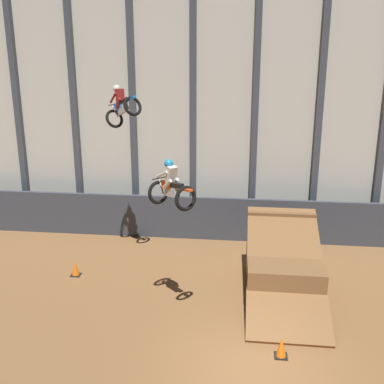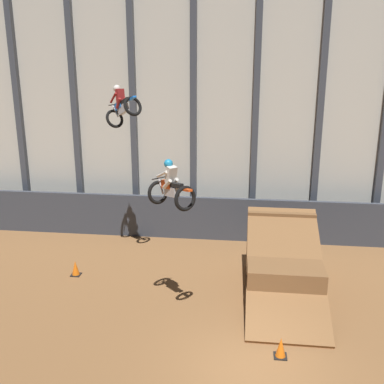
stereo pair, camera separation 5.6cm
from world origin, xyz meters
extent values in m
plane|color=brown|center=(0.00, 0.00, 0.00)|extent=(60.00, 60.00, 0.00)
cube|color=beige|center=(0.00, 10.21, 5.95)|extent=(32.00, 0.12, 11.90)
cube|color=#3D424C|center=(-11.05, 10.01, 5.95)|extent=(0.28, 0.28, 11.90)
cube|color=#3D424C|center=(-8.29, 10.01, 5.95)|extent=(0.28, 0.28, 11.90)
cube|color=#3D424C|center=(-5.53, 10.01, 5.95)|extent=(0.28, 0.28, 11.90)
cube|color=#3D424C|center=(-2.76, 10.01, 5.95)|extent=(0.28, 0.28, 11.90)
cube|color=#3D424C|center=(0.00, 10.01, 5.95)|extent=(0.28, 0.28, 11.90)
cube|color=#3D424C|center=(2.76, 10.01, 5.95)|extent=(0.28, 0.28, 11.90)
cube|color=#383D47|center=(0.00, 9.02, 0.99)|extent=(31.36, 0.20, 1.97)
cube|color=brown|center=(1.04, 4.53, 0.72)|extent=(2.46, 3.63, 1.43)
cube|color=brown|center=(1.04, 6.10, 1.19)|extent=(2.51, 0.50, 2.39)
cube|color=brown|center=(1.04, 3.75, 1.19)|extent=(2.51, 5.27, 2.57)
torus|color=black|center=(-5.36, 6.49, 5.73)|extent=(0.78, 0.80, 0.71)
torus|color=black|center=(-4.42, 5.61, 6.28)|extent=(0.78, 0.80, 0.71)
cube|color=#B7B7BC|center=(-4.89, 6.05, 6.13)|extent=(0.55, 0.53, 0.46)
cube|color=blue|center=(-5.06, 6.21, 6.25)|extent=(0.50, 0.49, 0.39)
cube|color=black|center=(-4.80, 5.97, 6.43)|extent=(0.52, 0.50, 0.33)
cube|color=blue|center=(-4.43, 5.62, 6.56)|extent=(0.36, 0.34, 0.20)
cylinder|color=#B7B7BC|center=(-5.31, 6.44, 6.02)|extent=(0.35, 0.33, 0.43)
cylinder|color=black|center=(-5.35, 6.48, 6.25)|extent=(0.25, 0.63, 0.04)
cube|color=maroon|center=(-5.02, 6.17, 6.60)|extent=(0.36, 0.36, 0.51)
sphere|color=silver|center=(-5.18, 6.32, 6.86)|extent=(0.43, 0.42, 0.34)
cylinder|color=maroon|center=(-5.06, 6.05, 6.34)|extent=(0.31, 0.29, 0.42)
cylinder|color=maroon|center=(-4.90, 6.22, 6.34)|extent=(0.31, 0.29, 0.42)
cylinder|color=maroon|center=(-5.29, 6.20, 6.53)|extent=(0.37, 0.35, 0.41)
cylinder|color=maroon|center=(-5.08, 6.44, 6.53)|extent=(0.37, 0.35, 0.41)
torus|color=black|center=(-2.99, 2.78, 3.94)|extent=(0.65, 0.64, 0.74)
torus|color=black|center=(-2.02, 1.78, 4.07)|extent=(0.65, 0.64, 0.74)
cube|color=#B7B7BC|center=(-2.48, 2.25, 4.13)|extent=(0.51, 0.52, 0.33)
cube|color=#E54C19|center=(-2.61, 2.39, 4.31)|extent=(0.47, 0.47, 0.28)
cube|color=black|center=(-2.33, 2.10, 4.37)|extent=(0.51, 0.52, 0.17)
cube|color=#E54C19|center=(-1.97, 1.73, 4.34)|extent=(0.35, 0.36, 0.09)
cylinder|color=#B7B7BC|center=(-2.88, 2.67, 4.19)|extent=(0.25, 0.26, 0.51)
cylinder|color=black|center=(-2.87, 2.65, 4.44)|extent=(0.45, 0.53, 0.04)
cube|color=silver|center=(-2.49, 2.27, 4.63)|extent=(0.40, 0.40, 0.53)
sphere|color=#2393CC|center=(-2.58, 2.36, 4.94)|extent=(0.38, 0.38, 0.28)
cylinder|color=silver|center=(-2.60, 2.21, 4.37)|extent=(0.35, 0.36, 0.36)
cylinder|color=silver|center=(-2.43, 2.37, 4.37)|extent=(0.35, 0.36, 0.36)
cylinder|color=silver|center=(-2.77, 2.33, 4.63)|extent=(0.41, 0.42, 0.30)
cylinder|color=silver|center=(-2.54, 2.55, 4.63)|extent=(0.41, 0.42, 0.30)
cube|color=black|center=(-6.63, 4.71, 0.01)|extent=(0.36, 0.36, 0.03)
cone|color=orange|center=(-6.63, 4.71, 0.31)|extent=(0.28, 0.28, 0.55)
cube|color=black|center=(0.76, 0.62, 0.01)|extent=(0.36, 0.36, 0.03)
cone|color=orange|center=(0.76, 0.62, 0.31)|extent=(0.28, 0.28, 0.55)
camera|label=1|loc=(-0.41, -10.19, 7.68)|focal=42.00mm
camera|label=2|loc=(-0.36, -10.18, 7.68)|focal=42.00mm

